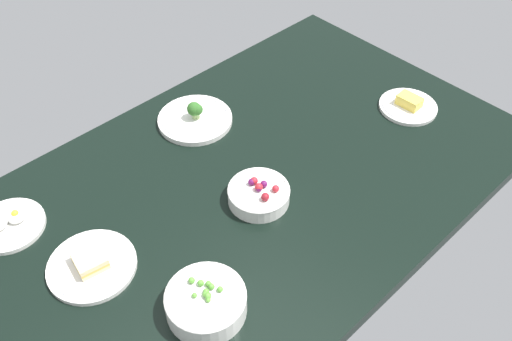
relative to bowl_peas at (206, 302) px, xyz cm
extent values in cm
cube|color=black|center=(35.55, 22.08, -5.10)|extent=(146.64, 93.07, 4.00)
cylinder|color=white|center=(-0.01, -0.01, -0.39)|extent=(17.44, 17.44, 5.42)
torus|color=white|center=(-0.01, -0.01, 2.32)|extent=(17.54, 17.54, 0.80)
sphere|color=#599E38|center=(0.64, 0.44, 2.97)|extent=(1.29, 1.29, 1.29)
sphere|color=#599E38|center=(0.12, 4.59, 3.05)|extent=(1.45, 1.45, 1.45)
sphere|color=#599E38|center=(3.13, -1.18, 2.96)|extent=(1.29, 1.29, 1.29)
sphere|color=#599E38|center=(0.15, -0.73, 3.11)|extent=(1.57, 1.57, 1.57)
sphere|color=#599E38|center=(-0.32, -1.41, 2.84)|extent=(1.03, 1.03, 1.03)
sphere|color=#599E38|center=(0.10, -0.03, 2.99)|extent=(1.34, 1.34, 1.34)
sphere|color=#599E38|center=(-1.71, 1.43, 2.87)|extent=(1.11, 1.11, 1.11)
sphere|color=#599E38|center=(2.19, 1.51, 2.98)|extent=(1.32, 1.32, 1.32)
sphere|color=#599E38|center=(2.22, 0.55, 3.01)|extent=(1.38, 1.38, 1.38)
sphere|color=#599E38|center=(1.11, 2.78, 3.04)|extent=(1.44, 1.44, 1.44)
cylinder|color=white|center=(-12.08, 26.54, -2.48)|extent=(20.49, 20.49, 1.24)
torus|color=#B7B7BC|center=(-12.08, 26.54, -1.86)|extent=(18.53, 18.53, 0.50)
cube|color=beige|center=(-12.08, 26.54, -1.26)|extent=(7.79, 8.07, 1.20)
cube|color=#E5B24C|center=(-12.08, 26.54, -0.26)|extent=(7.79, 8.07, 0.80)
cube|color=beige|center=(-12.08, 26.54, 0.74)|extent=(7.79, 8.07, 1.20)
cylinder|color=white|center=(88.74, 11.22, -2.55)|extent=(17.43, 17.43, 1.10)
torus|color=#B7B7BC|center=(88.74, 11.22, -2.00)|extent=(15.84, 15.84, 0.50)
cube|color=#F2D14C|center=(88.74, 11.22, -0.40)|extent=(4.84, 7.24, 3.21)
cylinder|color=white|center=(37.84, 50.62, -2.32)|extent=(21.89, 21.89, 1.56)
torus|color=#B7B7BC|center=(37.84, 50.62, -1.54)|extent=(19.77, 19.77, 0.50)
cylinder|color=#9EBC72|center=(37.77, 50.54, -0.62)|extent=(1.44, 1.44, 1.83)
sphere|color=#2D6023|center=(37.77, 50.54, 1.84)|extent=(4.13, 4.13, 4.13)
cylinder|color=#9EBC72|center=(38.25, 49.73, -0.51)|extent=(1.18, 1.18, 2.06)
sphere|color=#2D6023|center=(38.25, 49.73, 1.79)|extent=(3.38, 3.38, 3.38)
cylinder|color=white|center=(-20.39, 50.77, -2.50)|extent=(17.29, 17.29, 1.20)
torus|color=#B7B7BC|center=(-20.39, 50.77, -1.90)|extent=(15.72, 15.72, 0.50)
ellipsoid|color=white|center=(-18.08, 50.56, -0.69)|extent=(4.42, 4.42, 2.43)
sphere|color=yellow|center=(-18.08, 50.56, 0.41)|extent=(1.77, 1.77, 1.77)
cylinder|color=white|center=(30.05, 15.27, -1.18)|extent=(15.76, 15.76, 3.84)
torus|color=white|center=(30.05, 15.27, 0.74)|extent=(15.93, 15.93, 0.80)
sphere|color=maroon|center=(28.93, 11.78, 1.79)|extent=(2.11, 2.11, 2.11)
sphere|color=#B2232D|center=(30.05, 15.25, 1.78)|extent=(2.09, 2.09, 2.09)
sphere|color=#59144C|center=(31.78, 15.23, 1.66)|extent=(1.85, 1.85, 1.85)
sphere|color=#59144C|center=(30.06, 17.90, 1.64)|extent=(1.80, 1.80, 1.80)
sphere|color=#B2232D|center=(32.87, 12.09, 1.65)|extent=(1.83, 1.83, 1.83)
sphere|color=#59144C|center=(29.96, 15.15, 1.69)|extent=(1.92, 1.92, 1.92)
sphere|color=#B2232D|center=(30.76, 17.73, 1.73)|extent=(1.98, 1.98, 1.98)
camera|label=1|loc=(-35.81, -53.31, 103.71)|focal=39.11mm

